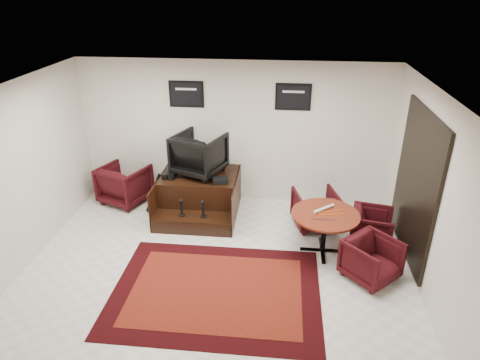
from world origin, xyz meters
name	(u,v)px	position (x,y,z in m)	size (l,w,h in m)	color
ground	(216,271)	(0.00, 0.00, 0.00)	(6.00, 6.00, 0.00)	silver
room_shell	(243,164)	(0.41, 0.12, 1.79)	(6.02, 5.02, 2.81)	beige
area_rug	(216,291)	(0.07, -0.46, 0.01)	(3.00, 2.25, 0.01)	black
shine_podium	(199,195)	(-0.60, 1.83, 0.35)	(1.47, 1.51, 0.76)	black
shine_chair	(199,152)	(-0.60, 1.98, 1.19)	(0.84, 0.79, 0.87)	black
shoes_pair	(170,175)	(-1.12, 1.73, 0.81)	(0.25, 0.30, 0.10)	black
polish_kit	(220,180)	(-0.15, 1.59, 0.81)	(0.28, 0.19, 0.10)	black
umbrella_black	(154,192)	(-1.46, 1.72, 0.43)	(0.32, 0.12, 0.86)	black
umbrella_hooked	(155,192)	(-1.45, 1.77, 0.41)	(0.31, 0.12, 0.83)	black
armchair_side	(125,182)	(-2.17, 2.10, 0.43)	(0.84, 0.78, 0.86)	black
meeting_table	(325,218)	(1.68, 0.72, 0.63)	(1.09, 1.09, 0.72)	#4E180B
table_chair_back	(315,207)	(1.58, 1.54, 0.38)	(0.73, 0.69, 0.75)	black
table_chair_window	(372,225)	(2.51, 1.07, 0.34)	(0.66, 0.62, 0.68)	black
table_chair_corner	(372,258)	(2.34, 0.09, 0.36)	(0.70, 0.66, 0.72)	black
paper_roll	(324,209)	(1.66, 0.85, 0.74)	(0.05, 0.05, 0.42)	silver
table_clutter	(330,214)	(1.74, 0.70, 0.72)	(0.57, 0.37, 0.01)	#E35F0C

